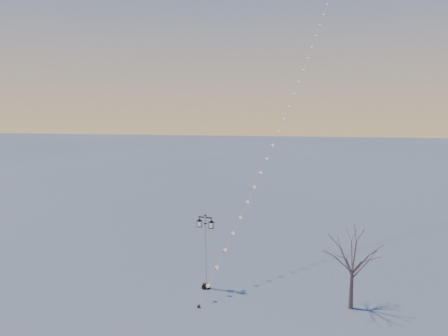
# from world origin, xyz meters

# --- Properties ---
(ground) EXTENTS (300.00, 300.00, 0.00)m
(ground) POSITION_xyz_m (0.00, 0.00, 0.00)
(ground) COLOR slate
(ground) RESTS_ON ground
(street_lamp) EXTENTS (1.28, 0.63, 5.12)m
(street_lamp) POSITION_xyz_m (-0.41, 2.23, 2.83)
(street_lamp) COLOR black
(street_lamp) RESTS_ON ground
(bare_tree) EXTENTS (2.65, 2.65, 4.39)m
(bare_tree) POSITION_xyz_m (8.87, 0.87, 3.05)
(bare_tree) COLOR brown
(bare_tree) RESTS_ON ground
(kite_train) EXTENTS (11.88, 28.87, 31.13)m
(kite_train) POSITION_xyz_m (5.36, 13.60, 15.44)
(kite_train) COLOR #39211C
(kite_train) RESTS_ON ground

